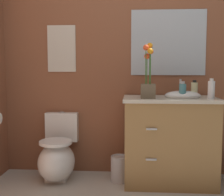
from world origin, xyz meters
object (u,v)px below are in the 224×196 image
(vanity_cabinet, at_px, (170,140))
(soap_bottle, at_px, (211,90))
(wall_mirror, at_px, (168,43))
(flower_vase, at_px, (148,81))
(wall_poster, at_px, (62,49))
(lotion_bottle, at_px, (194,89))
(hand_wash_bottle, at_px, (183,91))
(toilet, at_px, (57,157))
(trash_bin, at_px, (119,168))

(vanity_cabinet, bearing_deg, soap_bottle, -18.29)
(wall_mirror, bearing_deg, flower_vase, -120.69)
(wall_poster, relative_size, wall_mirror, 0.64)
(lotion_bottle, height_order, hand_wash_bottle, lotion_bottle)
(vanity_cabinet, height_order, flower_vase, flower_vase)
(flower_vase, bearing_deg, vanity_cabinet, 21.51)
(toilet, xyz_separation_m, lotion_bottle, (1.41, 0.01, 0.72))
(vanity_cabinet, relative_size, wall_poster, 2.08)
(flower_vase, relative_size, wall_poster, 1.06)
(toilet, distance_m, vanity_cabinet, 1.19)
(vanity_cabinet, height_order, soap_bottle, soap_bottle)
(trash_bin, bearing_deg, wall_poster, 156.43)
(lotion_bottle, distance_m, wall_mirror, 0.60)
(trash_bin, bearing_deg, lotion_bottle, 2.15)
(soap_bottle, bearing_deg, toilet, 174.51)
(wall_poster, bearing_deg, toilet, -90.00)
(lotion_bottle, xyz_separation_m, trash_bin, (-0.75, -0.03, -0.83))
(wall_poster, distance_m, wall_mirror, 1.17)
(toilet, xyz_separation_m, soap_bottle, (1.54, -0.15, 0.73))
(toilet, bearing_deg, flower_vase, -7.13)
(flower_vase, distance_m, lotion_bottle, 0.49)
(lotion_bottle, distance_m, trash_bin, 1.12)
(soap_bottle, bearing_deg, wall_poster, 164.89)
(trash_bin, bearing_deg, vanity_cabinet, -0.80)
(hand_wash_bottle, bearing_deg, wall_mirror, 105.80)
(trash_bin, xyz_separation_m, wall_poster, (-0.66, 0.29, 1.25))
(wall_poster, bearing_deg, trash_bin, -23.57)
(wall_mirror, bearing_deg, vanity_cabinet, -89.48)
(toilet, bearing_deg, trash_bin, -1.68)
(flower_vase, relative_size, soap_bottle, 2.73)
(flower_vase, distance_m, trash_bin, 0.96)
(vanity_cabinet, distance_m, wall_poster, 1.53)
(hand_wash_bottle, bearing_deg, wall_poster, 163.68)
(toilet, distance_m, lotion_bottle, 1.58)
(toilet, distance_m, trash_bin, 0.67)
(hand_wash_bottle, distance_m, trash_bin, 1.03)
(trash_bin, distance_m, wall_mirror, 1.44)
(wall_poster, bearing_deg, wall_mirror, 0.00)
(trash_bin, bearing_deg, soap_bottle, -8.30)
(toilet, relative_size, flower_vase, 1.28)
(toilet, relative_size, lotion_bottle, 3.94)
(wall_poster, xyz_separation_m, wall_mirror, (1.17, 0.00, 0.06))
(flower_vase, xyz_separation_m, wall_poster, (-0.94, 0.39, 0.34))
(soap_bottle, bearing_deg, lotion_bottle, 129.58)
(trash_bin, distance_m, wall_poster, 1.44)
(toilet, bearing_deg, hand_wash_bottle, -4.74)
(flower_vase, xyz_separation_m, trash_bin, (-0.28, 0.10, -0.92))
(toilet, xyz_separation_m, vanity_cabinet, (1.17, -0.03, 0.21))
(wall_mirror, bearing_deg, hand_wash_bottle, -74.20)
(hand_wash_bottle, relative_size, wall_poster, 0.33)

